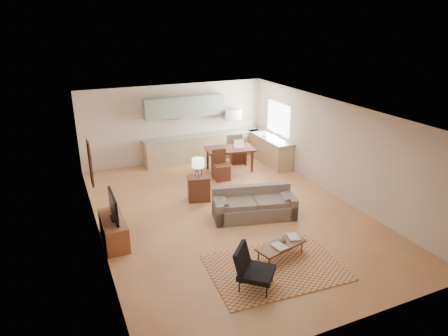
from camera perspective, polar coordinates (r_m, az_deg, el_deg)
name	(u,v)px	position (r m, az deg, el deg)	size (l,w,h in m)	color
room	(229,164)	(10.00, 0.69, 0.51)	(9.00, 9.00, 9.00)	#AD7044
kitchen_counter_back	(203,147)	(14.27, -2.97, 2.99)	(4.26, 0.64, 0.92)	tan
kitchen_counter_right	(269,149)	(14.09, 6.50, 2.65)	(0.64, 2.26, 0.92)	tan
kitchen_range	(231,144)	(14.68, 1.05, 3.48)	(0.62, 0.62, 0.90)	#A5A8AD
kitchen_microwave	(231,114)	(14.41, 1.04, 7.68)	(0.62, 0.40, 0.35)	#A5A8AD
upper_cabinets	(185,107)	(13.83, -5.66, 8.73)	(2.80, 0.34, 0.70)	gray
window_right	(278,118)	(13.95, 7.76, 7.05)	(0.02, 1.40, 1.05)	white
wall_art_left	(91,163)	(10.01, -18.52, 0.63)	(0.06, 0.42, 1.10)	olive
triptych	(172,113)	(13.89, -7.40, 7.87)	(1.70, 0.04, 0.50)	beige
rug	(275,268)	(8.47, 7.36, -13.95)	(2.68, 1.85, 0.02)	#9C4A2C
sofa	(254,204)	(10.19, 4.34, -5.11)	(2.15, 0.94, 0.75)	#685950
coffee_table	(281,251)	(8.72, 8.09, -11.66)	(1.12, 0.44, 0.34)	#542D1B
book_a	(275,248)	(8.46, 7.30, -11.28)	(0.29, 0.36, 0.03)	maroon
book_b	(288,237)	(8.87, 9.15, -9.75)	(0.31, 0.37, 0.02)	navy
vase	(283,239)	(8.67, 8.37, -9.96)	(0.18, 0.18, 0.16)	black
armchair	(257,269)	(7.69, 4.68, -14.19)	(0.73, 0.73, 0.83)	black
tv_credenza	(114,230)	(9.46, -15.49, -8.59)	(0.49, 1.28, 0.59)	brown
tv	(113,206)	(9.19, -15.53, -5.31)	(0.10, 0.99, 0.59)	black
console_table	(199,189)	(11.11, -3.61, -2.96)	(0.60, 0.40, 0.70)	#3E1E13
table_lamp	(198,168)	(10.87, -3.68, 0.06)	(0.34, 0.34, 0.56)	beige
dining_table	(230,159)	(13.22, 0.81, 1.23)	(1.55, 0.89, 0.79)	#3E1E13
dining_chair_near	(221,165)	(12.46, -0.38, 0.40)	(0.45, 0.48, 0.95)	#3E1E13
dining_chair_far	(237,150)	(13.93, 1.89, 2.58)	(0.45, 0.47, 0.93)	#3E1E13
laptop	(240,144)	(13.09, 2.25, 3.41)	(0.33, 0.25, 0.25)	#A5A8AD
soap_bottle	(265,133)	(14.01, 5.93, 4.93)	(0.09, 0.09, 0.19)	beige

